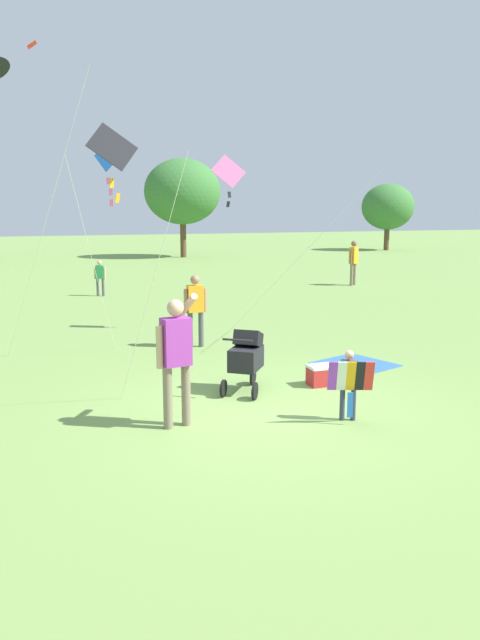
# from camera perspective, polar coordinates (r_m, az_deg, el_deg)

# --- Properties ---
(ground_plane) EXTENTS (120.00, 120.00, 0.00)m
(ground_plane) POSITION_cam_1_polar(r_m,az_deg,el_deg) (9.22, 2.54, -8.50)
(ground_plane) COLOR #75994C
(treeline_distant) EXTENTS (40.25, 5.56, 5.86)m
(treeline_distant) POSITION_cam_1_polar(r_m,az_deg,el_deg) (36.97, -19.88, 10.95)
(treeline_distant) COLOR brown
(treeline_distant) RESTS_ON ground
(child_with_butterfly_kite) EXTENTS (0.64, 0.45, 1.02)m
(child_with_butterfly_kite) POSITION_cam_1_polar(r_m,az_deg,el_deg) (8.80, 10.05, -5.40)
(child_with_butterfly_kite) COLOR #33384C
(child_with_butterfly_kite) RESTS_ON ground
(person_adult_flyer) EXTENTS (0.58, 0.61, 1.85)m
(person_adult_flyer) POSITION_cam_1_polar(r_m,az_deg,el_deg) (8.38, -5.95, -2.87)
(person_adult_flyer) COLOR #7F705B
(person_adult_flyer) RESTS_ON ground
(stroller) EXTENTS (0.90, 1.05, 1.03)m
(stroller) POSITION_cam_1_polar(r_m,az_deg,el_deg) (10.06, 0.59, -3.28)
(stroller) COLOR black
(stroller) RESTS_ON ground
(kite_adult_black) EXTENTS (1.19, 1.55, 4.22)m
(kite_adult_black) POSITION_cam_1_polar(r_m,az_deg,el_deg) (9.56, -11.52, 14.52)
(kite_adult_black) COLOR black
(kite_adult_black) RESTS_ON ground
(kite_orange_delta) EXTENTS (2.19, 3.88, 4.20)m
(kite_orange_delta) POSITION_cam_1_polar(r_m,az_deg,el_deg) (14.64, -0.63, 12.90)
(kite_orange_delta) COLOR pink
(kite_orange_delta) RESTS_ON ground
(kite_blue_high) EXTENTS (1.22, 2.03, 4.38)m
(kite_blue_high) POSITION_cam_1_polar(r_m,az_deg,el_deg) (13.13, -12.18, 13.87)
(kite_blue_high) COLOR blue
(kite_blue_high) RESTS_ON ground
(person_sitting_far) EXTENTS (0.37, 0.24, 1.21)m
(person_sitting_far) POSITION_cam_1_polar(r_m,az_deg,el_deg) (21.46, -12.83, 4.07)
(person_sitting_far) COLOR #4C4C51
(person_sitting_far) RESTS_ON ground
(person_couple_left) EXTENTS (0.50, 0.21, 1.56)m
(person_couple_left) POSITION_cam_1_polar(r_m,az_deg,el_deg) (13.22, -4.15, 1.40)
(person_couple_left) COLOR #4C4C51
(person_couple_left) RESTS_ON ground
(person_kid_running) EXTENTS (0.47, 0.40, 1.72)m
(person_kid_running) POSITION_cam_1_polar(r_m,az_deg,el_deg) (24.20, 10.46, 5.55)
(person_kid_running) COLOR #7F705B
(person_kid_running) RESTS_ON ground
(picnic_blanket) EXTENTS (1.62, 1.63, 0.02)m
(picnic_blanket) POSITION_cam_1_polar(r_m,az_deg,el_deg) (12.07, 10.60, -4.05)
(picnic_blanket) COLOR #3366B2
(picnic_blanket) RESTS_ON ground
(cooler_box) EXTENTS (0.45, 0.33, 0.35)m
(cooler_box) POSITION_cam_1_polar(r_m,az_deg,el_deg) (10.59, 7.54, -5.07)
(cooler_box) COLOR red
(cooler_box) RESTS_ON ground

